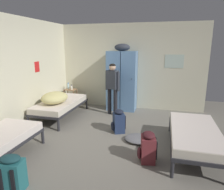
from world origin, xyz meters
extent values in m
plane|color=slate|center=(0.00, 0.00, 0.00)|extent=(7.99, 7.99, 0.00)
cube|color=beige|center=(0.00, 2.53, 1.35)|extent=(4.67, 0.06, 2.69)
cube|color=beige|center=(-2.30, 0.00, 1.35)|extent=(0.06, 5.00, 2.69)
cube|color=#B7CCBC|center=(1.35, 2.49, 1.55)|extent=(0.55, 0.01, 0.40)
cube|color=red|center=(-2.27, 0.87, 1.45)|extent=(0.01, 0.20, 0.28)
cube|color=#5B84B2|center=(-0.42, 2.22, 0.93)|extent=(0.44, 0.52, 1.85)
cylinder|color=black|center=(-0.30, 1.94, 1.05)|extent=(0.02, 0.03, 0.02)
cube|color=#5B84B2|center=(0.04, 2.22, 0.93)|extent=(0.44, 0.52, 1.85)
cylinder|color=black|center=(0.16, 1.94, 1.05)|extent=(0.02, 0.03, 0.02)
ellipsoid|color=#333842|center=(-0.19, 2.22, 1.96)|extent=(0.48, 0.36, 0.22)
cylinder|color=#99704C|center=(-2.15, 2.06, 0.28)|extent=(0.03, 0.03, 0.55)
cylinder|color=#99704C|center=(-1.80, 2.06, 0.28)|extent=(0.03, 0.03, 0.55)
cylinder|color=#99704C|center=(-2.15, 2.33, 0.28)|extent=(0.03, 0.03, 0.55)
cylinder|color=#99704C|center=(-1.80, 2.33, 0.28)|extent=(0.03, 0.03, 0.55)
cube|color=#99704C|center=(-1.97, 2.20, 0.19)|extent=(0.38, 0.30, 0.02)
cube|color=#99704C|center=(-1.97, 2.20, 0.56)|extent=(0.38, 0.30, 0.02)
cylinder|color=#28282D|center=(2.14, 0.80, 0.14)|extent=(0.06, 0.06, 0.28)
cylinder|color=#28282D|center=(1.30, 0.80, 0.14)|extent=(0.06, 0.06, 0.28)
cylinder|color=#28282D|center=(1.30, -1.04, 0.14)|extent=(0.06, 0.06, 0.28)
cube|color=#28282D|center=(1.72, -0.12, 0.31)|extent=(0.90, 1.90, 0.06)
cube|color=beige|center=(1.72, -0.12, 0.41)|extent=(0.87, 1.84, 0.14)
cube|color=silver|center=(1.72, -0.12, 0.49)|extent=(0.86, 1.82, 0.01)
cylinder|color=#28282D|center=(-2.14, 0.13, 0.14)|extent=(0.06, 0.06, 0.28)
cylinder|color=#28282D|center=(-1.30, 0.13, 0.14)|extent=(0.06, 0.06, 0.28)
cylinder|color=#28282D|center=(-2.14, 1.97, 0.14)|extent=(0.06, 0.06, 0.28)
cylinder|color=#28282D|center=(-1.30, 1.97, 0.14)|extent=(0.06, 0.06, 0.28)
cube|color=#28282D|center=(-1.72, 1.05, 0.31)|extent=(0.90, 1.90, 0.06)
cube|color=beige|center=(-1.72, 1.05, 0.41)|extent=(0.87, 1.84, 0.14)
cube|color=silver|center=(-1.72, 1.05, 0.49)|extent=(0.86, 1.82, 0.01)
cylinder|color=#28282D|center=(-2.14, -0.53, 0.14)|extent=(0.06, 0.06, 0.28)
cylinder|color=#28282D|center=(-1.30, -0.53, 0.14)|extent=(0.06, 0.06, 0.28)
ellipsoid|color=#D1C67F|center=(-1.73, 0.76, 0.65)|extent=(0.66, 0.80, 0.31)
cylinder|color=black|center=(-0.25, 1.61, 0.39)|extent=(0.12, 0.12, 0.79)
cylinder|color=black|center=(-0.45, 1.68, 0.39)|extent=(0.12, 0.12, 0.79)
cube|color=#333842|center=(-0.35, 1.65, 1.05)|extent=(0.37, 0.29, 0.54)
cylinder|color=#333842|center=(-0.16, 1.58, 1.02)|extent=(0.08, 0.08, 0.56)
cylinder|color=#333842|center=(-0.54, 1.72, 1.02)|extent=(0.08, 0.08, 0.56)
sphere|color=#DBAD89|center=(-0.35, 1.65, 1.41)|extent=(0.19, 0.19, 0.19)
ellipsoid|color=black|center=(-0.35, 1.65, 1.46)|extent=(0.18, 0.18, 0.11)
cylinder|color=#B2DBEA|center=(-2.05, 2.22, 0.67)|extent=(0.06, 0.06, 0.19)
cylinder|color=#2666B2|center=(-2.05, 2.22, 0.78)|extent=(0.03, 0.03, 0.03)
cylinder|color=white|center=(-1.90, 2.16, 0.64)|extent=(0.06, 0.06, 0.14)
cylinder|color=black|center=(-1.90, 2.16, 0.72)|extent=(0.03, 0.03, 0.03)
cube|color=#23666B|center=(-0.89, -1.91, 0.23)|extent=(0.35, 0.29, 0.46)
ellipsoid|color=#193D42|center=(-0.91, -1.76, 0.15)|extent=(0.25, 0.12, 0.20)
ellipsoid|color=#193D42|center=(-0.89, -1.91, 0.50)|extent=(0.32, 0.26, 0.10)
cube|color=black|center=(-0.78, -2.03, 0.25)|extent=(0.05, 0.03, 0.32)
cube|color=black|center=(-0.95, -2.06, 0.25)|extent=(0.05, 0.03, 0.32)
cube|color=maroon|center=(0.90, -0.65, 0.23)|extent=(0.29, 0.36, 0.46)
ellipsoid|color=#42191E|center=(0.75, -0.67, 0.15)|extent=(0.12, 0.25, 0.20)
ellipsoid|color=#42191E|center=(0.90, -0.65, 0.50)|extent=(0.26, 0.32, 0.10)
cube|color=black|center=(1.01, -0.54, 0.25)|extent=(0.03, 0.05, 0.32)
cube|color=black|center=(1.04, -0.71, 0.25)|extent=(0.03, 0.05, 0.32)
cube|color=navy|center=(0.11, 0.47, 0.23)|extent=(0.35, 0.39, 0.46)
ellipsoid|color=black|center=(-0.03, 0.40, 0.15)|extent=(0.17, 0.25, 0.20)
ellipsoid|color=black|center=(0.11, 0.47, 0.50)|extent=(0.32, 0.35, 0.10)
cube|color=black|center=(0.19, 0.60, 0.25)|extent=(0.04, 0.06, 0.32)
cube|color=black|center=(0.27, 0.44, 0.25)|extent=(0.04, 0.06, 0.32)
ellipsoid|color=slate|center=(0.63, 0.09, 0.05)|extent=(0.59, 0.52, 0.11)
camera|label=1|loc=(1.11, -3.99, 2.02)|focal=32.73mm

